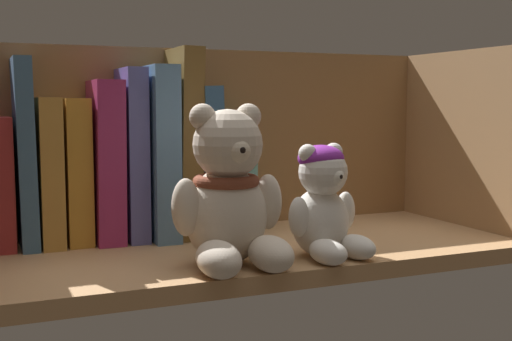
{
  "coord_description": "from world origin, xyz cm",
  "views": [
    {
      "loc": [
        -30.93,
        -74.79,
        19.78
      ],
      "look_at": [
        1.14,
        0.0,
        11.38
      ],
      "focal_mm": 46.24,
      "sensor_mm": 36.0,
      "label": 1
    }
  ],
  "objects_px": {
    "book_11": "(237,172)",
    "teddy_bear_smaller": "(324,204)",
    "book_6": "(130,154)",
    "book_8": "(179,142)",
    "book_7": "(154,152)",
    "book_4": "(75,171)",
    "book_2": "(24,153)",
    "book_9": "(201,160)",
    "teddy_bear_larger": "(229,197)",
    "book_5": "(104,161)",
    "book_10": "(219,175)",
    "book_3": "(48,171)"
  },
  "relations": [
    {
      "from": "book_2",
      "to": "book_6",
      "type": "relative_size",
      "value": 1.05
    },
    {
      "from": "book_6",
      "to": "book_11",
      "type": "height_order",
      "value": "book_6"
    },
    {
      "from": "book_5",
      "to": "book_8",
      "type": "bearing_deg",
      "value": 0.0
    },
    {
      "from": "book_5",
      "to": "book_4",
      "type": "bearing_deg",
      "value": 180.0
    },
    {
      "from": "book_4",
      "to": "book_10",
      "type": "xyz_separation_m",
      "value": [
        0.2,
        0.0,
        -0.01
      ]
    },
    {
      "from": "teddy_bear_larger",
      "to": "book_8",
      "type": "bearing_deg",
      "value": 89.19
    },
    {
      "from": "book_3",
      "to": "book_9",
      "type": "bearing_deg",
      "value": 0.0
    },
    {
      "from": "book_10",
      "to": "book_3",
      "type": "bearing_deg",
      "value": 180.0
    },
    {
      "from": "book_5",
      "to": "book_6",
      "type": "height_order",
      "value": "book_6"
    },
    {
      "from": "book_5",
      "to": "book_10",
      "type": "relative_size",
      "value": 1.33
    },
    {
      "from": "book_6",
      "to": "book_8",
      "type": "distance_m",
      "value": 0.07
    },
    {
      "from": "book_9",
      "to": "teddy_bear_smaller",
      "type": "distance_m",
      "value": 0.22
    },
    {
      "from": "book_4",
      "to": "book_8",
      "type": "xyz_separation_m",
      "value": [
        0.14,
        0.0,
        0.03
      ]
    },
    {
      "from": "book_6",
      "to": "book_9",
      "type": "bearing_deg",
      "value": 0.0
    },
    {
      "from": "book_8",
      "to": "book_10",
      "type": "relative_size",
      "value": 1.6
    },
    {
      "from": "teddy_bear_larger",
      "to": "book_4",
      "type": "bearing_deg",
      "value": 124.5
    },
    {
      "from": "book_4",
      "to": "book_10",
      "type": "distance_m",
      "value": 0.2
    },
    {
      "from": "book_2",
      "to": "teddy_bear_smaller",
      "type": "xyz_separation_m",
      "value": [
        0.31,
        -0.2,
        -0.05
      ]
    },
    {
      "from": "book_6",
      "to": "book_11",
      "type": "distance_m",
      "value": 0.15
    },
    {
      "from": "book_3",
      "to": "book_10",
      "type": "bearing_deg",
      "value": 0.0
    },
    {
      "from": "book_5",
      "to": "book_6",
      "type": "relative_size",
      "value": 0.93
    },
    {
      "from": "book_2",
      "to": "book_5",
      "type": "relative_size",
      "value": 1.13
    },
    {
      "from": "teddy_bear_larger",
      "to": "teddy_bear_smaller",
      "type": "distance_m",
      "value": 0.12
    },
    {
      "from": "book_11",
      "to": "teddy_bear_smaller",
      "type": "xyz_separation_m",
      "value": [
        0.03,
        -0.2,
        -0.02
      ]
    },
    {
      "from": "teddy_bear_smaller",
      "to": "book_7",
      "type": "bearing_deg",
      "value": 126.14
    },
    {
      "from": "book_2",
      "to": "book_8",
      "type": "xyz_separation_m",
      "value": [
        0.2,
        0.0,
        0.01
      ]
    },
    {
      "from": "book_3",
      "to": "book_8",
      "type": "bearing_deg",
      "value": 0.0
    },
    {
      "from": "book_4",
      "to": "book_8",
      "type": "relative_size",
      "value": 0.74
    },
    {
      "from": "book_10",
      "to": "book_11",
      "type": "height_order",
      "value": "book_11"
    },
    {
      "from": "book_4",
      "to": "teddy_bear_smaller",
      "type": "xyz_separation_m",
      "value": [
        0.25,
        -0.2,
        -0.03
      ]
    },
    {
      "from": "teddy_bear_larger",
      "to": "teddy_bear_smaller",
      "type": "height_order",
      "value": "teddy_bear_larger"
    },
    {
      "from": "book_2",
      "to": "teddy_bear_larger",
      "type": "xyz_separation_m",
      "value": [
        0.2,
        -0.2,
        -0.04
      ]
    },
    {
      "from": "book_8",
      "to": "book_6",
      "type": "bearing_deg",
      "value": 180.0
    },
    {
      "from": "book_11",
      "to": "book_9",
      "type": "bearing_deg",
      "value": 180.0
    },
    {
      "from": "book_7",
      "to": "book_4",
      "type": "bearing_deg",
      "value": 180.0
    },
    {
      "from": "book_11",
      "to": "book_8",
      "type": "bearing_deg",
      "value": 180.0
    },
    {
      "from": "book_5",
      "to": "teddy_bear_larger",
      "type": "distance_m",
      "value": 0.22
    },
    {
      "from": "book_5",
      "to": "book_6",
      "type": "distance_m",
      "value": 0.04
    },
    {
      "from": "book_9",
      "to": "book_4",
      "type": "bearing_deg",
      "value": 180.0
    },
    {
      "from": "book_6",
      "to": "book_7",
      "type": "relative_size",
      "value": 0.99
    },
    {
      "from": "book_3",
      "to": "teddy_bear_larger",
      "type": "relative_size",
      "value": 1.04
    },
    {
      "from": "book_3",
      "to": "book_4",
      "type": "distance_m",
      "value": 0.03
    },
    {
      "from": "book_6",
      "to": "book_9",
      "type": "xyz_separation_m",
      "value": [
        0.1,
        0.0,
        -0.01
      ]
    },
    {
      "from": "book_7",
      "to": "book_9",
      "type": "distance_m",
      "value": 0.07
    },
    {
      "from": "book_5",
      "to": "teddy_bear_larger",
      "type": "bearing_deg",
      "value": -63.34
    },
    {
      "from": "book_4",
      "to": "book_11",
      "type": "height_order",
      "value": "book_4"
    },
    {
      "from": "book_7",
      "to": "book_11",
      "type": "xyz_separation_m",
      "value": [
        0.12,
        0.0,
        -0.03
      ]
    },
    {
      "from": "book_6",
      "to": "book_7",
      "type": "bearing_deg",
      "value": 0.0
    },
    {
      "from": "book_7",
      "to": "teddy_bear_larger",
      "type": "height_order",
      "value": "book_7"
    },
    {
      "from": "book_6",
      "to": "book_10",
      "type": "relative_size",
      "value": 1.43
    }
  ]
}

